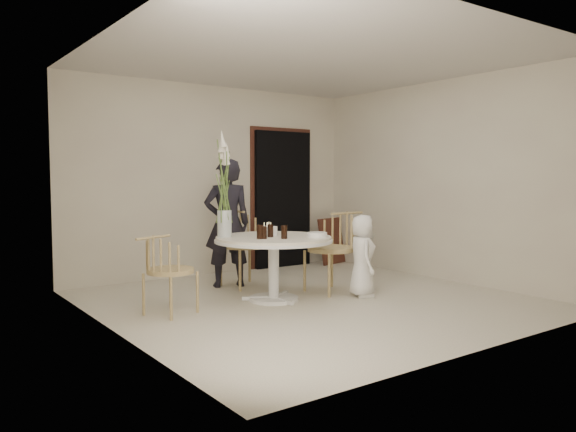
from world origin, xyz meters
TOP-DOWN VIEW (x-y plane):
  - ground at (0.00, 0.00)m, footprint 4.50×4.50m
  - room_shell at (0.00, 0.00)m, footprint 4.50×4.50m
  - doorway at (1.15, 2.19)m, footprint 1.00×0.10m
  - door_trim at (1.15, 2.23)m, footprint 1.12×0.03m
  - table at (-0.35, 0.25)m, footprint 1.33×1.33m
  - picture_frame at (1.95, 1.95)m, footprint 0.58×0.29m
  - chair_far at (-0.18, 1.29)m, footprint 0.56×0.61m
  - chair_right at (0.62, 0.24)m, footprint 0.60×0.56m
  - chair_left at (-1.67, 0.30)m, footprint 0.59×0.57m
  - girl at (-0.36, 1.27)m, footprint 0.69×0.56m
  - boy at (0.60, -0.19)m, footprint 0.49×0.56m
  - birthday_cake at (-0.36, 0.35)m, footprint 0.22×0.22m
  - cola_tumbler_a at (-0.57, 0.12)m, footprint 0.07×0.07m
  - cola_tumbler_b at (-0.39, -0.01)m, footprint 0.08×0.08m
  - cola_tumbler_c at (-0.61, 0.14)m, footprint 0.08×0.08m
  - cola_tumbler_d at (-0.41, 0.22)m, footprint 0.09×0.09m
  - plate_stack at (0.00, -0.09)m, footprint 0.27×0.27m
  - flower_vase at (-0.82, 0.54)m, footprint 0.16×0.16m

SIDE VIEW (x-z plane):
  - ground at x=0.00m, z-range 0.00..0.00m
  - picture_frame at x=1.95m, z-range 0.00..0.73m
  - boy at x=0.60m, z-range 0.00..0.96m
  - chair_left at x=-1.67m, z-range 0.12..0.95m
  - table at x=-0.35m, z-range 0.25..0.98m
  - chair_right at x=0.62m, z-range 0.14..1.12m
  - chair_far at x=-0.18m, z-range 0.14..1.12m
  - plate_stack at x=0.00m, z-range 0.73..0.79m
  - birthday_cake at x=-0.36m, z-range 0.71..0.86m
  - cola_tumbler_a at x=-0.57m, z-range 0.73..0.87m
  - cola_tumbler_d at x=-0.41m, z-range 0.73..0.87m
  - cola_tumbler_b at x=-0.39m, z-range 0.73..0.88m
  - cola_tumbler_c at x=-0.61m, z-range 0.73..0.89m
  - girl at x=-0.36m, z-range 0.00..1.63m
  - doorway at x=1.15m, z-range 0.00..2.10m
  - door_trim at x=1.15m, z-range 0.00..2.22m
  - flower_vase at x=-0.82m, z-range 0.66..1.85m
  - room_shell at x=0.00m, z-range -0.63..3.87m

